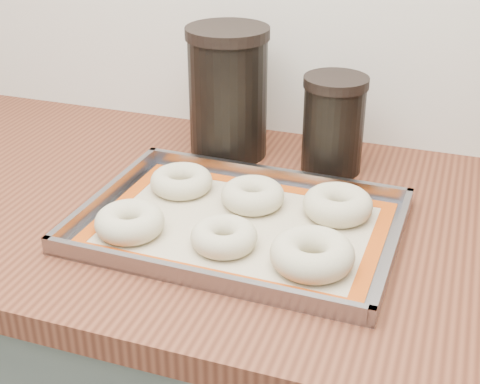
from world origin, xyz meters
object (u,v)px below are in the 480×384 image
at_px(bagel_front_mid, 224,237).
at_px(bagel_back_right, 338,204).
at_px(bagel_front_left, 130,222).
at_px(canister_mid, 333,124).
at_px(bagel_front_right, 312,254).
at_px(bagel_back_left, 181,181).
at_px(canister_left, 228,92).
at_px(bagel_back_mid, 253,195).
at_px(baking_tray, 240,224).

xyz_separation_m(bagel_front_mid, bagel_back_right, (0.13, 0.14, 0.00)).
relative_size(bagel_front_left, canister_mid, 0.60).
bearing_deg(canister_mid, bagel_front_right, -82.20).
bearing_deg(bagel_back_left, bagel_back_right, -0.02).
height_order(bagel_front_right, bagel_back_left, bagel_front_right).
bearing_deg(canister_left, bagel_front_right, -53.77).
relative_size(bagel_back_left, bagel_back_mid, 1.02).
distance_m(bagel_back_left, canister_mid, 0.28).
distance_m(canister_left, canister_mid, 0.20).
height_order(bagel_front_right, bagel_back_mid, bagel_front_right).
distance_m(bagel_front_left, bagel_back_mid, 0.20).
xyz_separation_m(bagel_front_left, canister_left, (0.03, 0.32, 0.09)).
bearing_deg(bagel_back_left, canister_left, 84.32).
xyz_separation_m(baking_tray, bagel_front_mid, (-0.00, -0.07, 0.01)).
relative_size(bagel_back_mid, canister_left, 0.42).
bearing_deg(bagel_back_left, bagel_front_right, -30.14).
distance_m(baking_tray, bagel_front_right, 0.15).
bearing_deg(bagel_front_mid, bagel_back_mid, 90.09).
height_order(bagel_back_right, canister_mid, canister_mid).
distance_m(bagel_front_left, bagel_front_mid, 0.14).
xyz_separation_m(bagel_back_right, canister_left, (-0.24, 0.18, 0.09)).
bearing_deg(canister_mid, bagel_back_left, -141.26).
distance_m(bagel_front_left, bagel_front_right, 0.27).
bearing_deg(bagel_back_right, bagel_back_mid, -175.02).
relative_size(baking_tray, bagel_front_mid, 4.98).
distance_m(bagel_front_mid, bagel_front_right, 0.13).
bearing_deg(bagel_front_left, bagel_front_mid, 3.73).
relative_size(bagel_front_left, bagel_back_left, 1.00).
xyz_separation_m(bagel_front_right, bagel_back_mid, (-0.13, 0.14, -0.00)).
bearing_deg(bagel_back_right, bagel_front_left, -151.33).
bearing_deg(baking_tray, bagel_front_left, -152.39).
xyz_separation_m(baking_tray, bagel_front_left, (-0.14, -0.07, 0.02)).
bearing_deg(bagel_back_mid, bagel_front_right, -46.72).
bearing_deg(bagel_back_right, bagel_back_left, 179.98).
xyz_separation_m(bagel_back_left, bagel_back_right, (0.26, -0.00, 0.00)).
xyz_separation_m(bagel_back_left, bagel_back_mid, (0.13, -0.01, 0.00)).
bearing_deg(bagel_back_left, bagel_front_mid, -48.03).
distance_m(bagel_back_right, canister_left, 0.31).
bearing_deg(canister_mid, bagel_front_mid, -105.27).
xyz_separation_m(bagel_back_mid, canister_mid, (0.08, 0.18, 0.06)).
xyz_separation_m(bagel_back_mid, canister_left, (-0.11, 0.19, 0.09)).
relative_size(bagel_front_left, canister_left, 0.43).
relative_size(bagel_back_mid, canister_mid, 0.59).
bearing_deg(canister_left, baking_tray, -66.35).
distance_m(bagel_front_left, bagel_back_left, 0.15).
relative_size(baking_tray, canister_left, 2.01).
bearing_deg(bagel_front_left, baking_tray, 27.61).
bearing_deg(baking_tray, canister_mid, 71.07).
distance_m(bagel_front_right, bagel_back_left, 0.29).
bearing_deg(bagel_front_mid, canister_mid, 74.73).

